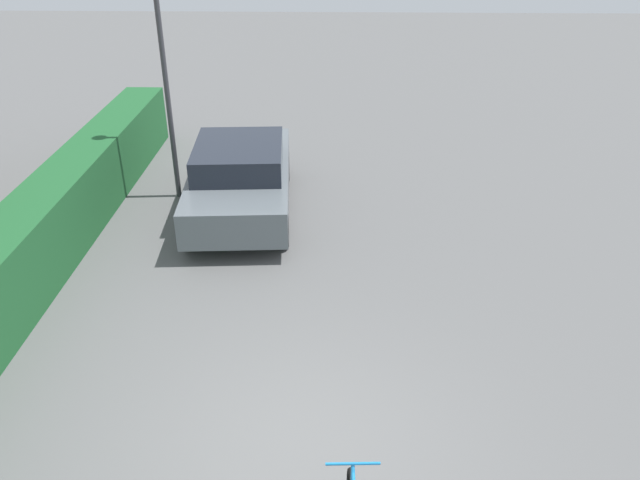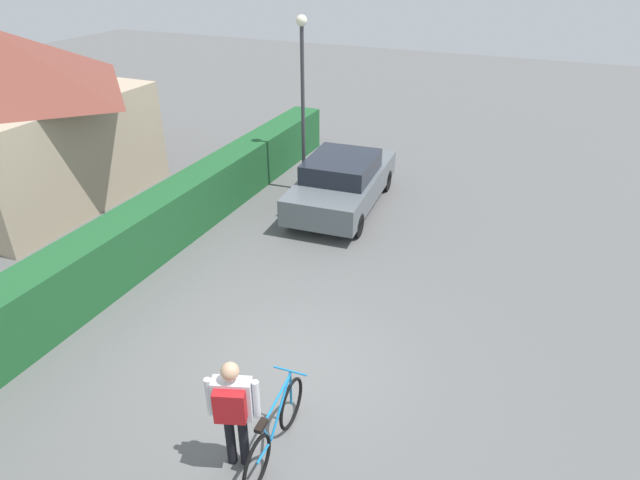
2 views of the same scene
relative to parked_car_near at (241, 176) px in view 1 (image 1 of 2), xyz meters
name	(u,v)px [view 1 (image 1 of 2)]	position (x,y,z in m)	size (l,w,h in m)	color
ground_plane	(301,453)	(-6.15, -1.50, -0.74)	(60.00, 60.00, 0.00)	#595959
parked_car_near	(241,176)	(0.00, 0.00, 0.00)	(4.41, 2.13, 1.43)	slate
street_lamp	(162,51)	(0.66, 1.42, 2.23)	(0.28, 0.28, 4.65)	#38383D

